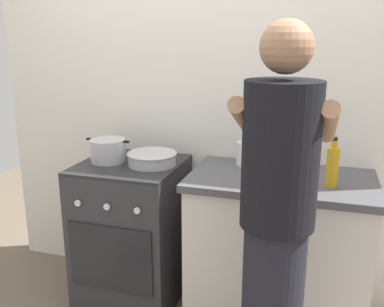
# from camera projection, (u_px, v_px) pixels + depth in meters

# --- Properties ---
(back_wall) EXTENTS (3.20, 0.10, 2.50)m
(back_wall) POSITION_uv_depth(u_px,v_px,m) (233.00, 101.00, 2.64)
(back_wall) COLOR silver
(back_wall) RESTS_ON ground
(countertop) EXTENTS (1.00, 0.60, 0.90)m
(countertop) POSITION_uv_depth(u_px,v_px,m) (277.00, 251.00, 2.43)
(countertop) COLOR silver
(countertop) RESTS_ON ground
(stove_range) EXTENTS (0.60, 0.62, 0.90)m
(stove_range) POSITION_uv_depth(u_px,v_px,m) (133.00, 232.00, 2.68)
(stove_range) COLOR #2D2D33
(stove_range) RESTS_ON ground
(pot) EXTENTS (0.28, 0.21, 0.14)m
(pot) POSITION_uv_depth(u_px,v_px,m) (108.00, 150.00, 2.58)
(pot) COLOR #B2B2B7
(pot) RESTS_ON stove_range
(mixing_bowl) EXTENTS (0.30, 0.30, 0.08)m
(mixing_bowl) POSITION_uv_depth(u_px,v_px,m) (152.00, 158.00, 2.52)
(mixing_bowl) COLOR #B7B7BC
(mixing_bowl) RESTS_ON stove_range
(utensil_crock) EXTENTS (0.10, 0.10, 0.32)m
(utensil_crock) POSITION_uv_depth(u_px,v_px,m) (245.00, 148.00, 2.50)
(utensil_crock) COLOR silver
(utensil_crock) RESTS_ON countertop
(spice_bottle) EXTENTS (0.04, 0.04, 0.08)m
(spice_bottle) POSITION_uv_depth(u_px,v_px,m) (295.00, 169.00, 2.32)
(spice_bottle) COLOR silver
(spice_bottle) RESTS_ON countertop
(oil_bottle) EXTENTS (0.06, 0.06, 0.26)m
(oil_bottle) POSITION_uv_depth(u_px,v_px,m) (332.00, 166.00, 2.13)
(oil_bottle) COLOR gold
(oil_bottle) RESTS_ON countertop
(person) EXTENTS (0.41, 0.50, 1.70)m
(person) POSITION_uv_depth(u_px,v_px,m) (276.00, 233.00, 1.74)
(person) COLOR black
(person) RESTS_ON ground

